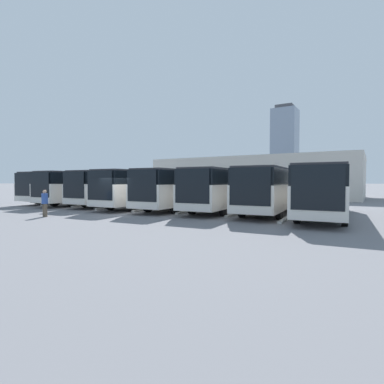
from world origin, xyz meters
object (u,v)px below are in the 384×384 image
(bus_0, at_px, (325,189))
(pedestrian, at_px, (45,202))
(bus_1, at_px, (273,188))
(bus_2, at_px, (227,188))
(bus_4, at_px, (150,187))
(bus_3, at_px, (186,187))
(bus_7, at_px, (76,186))
(bus_5, at_px, (124,187))
(bus_6, at_px, (94,186))

(bus_0, height_order, pedestrian, bus_0)
(bus_1, bearing_deg, bus_2, -1.69)
(bus_2, bearing_deg, bus_1, 178.31)
(bus_0, height_order, bus_4, same)
(bus_3, relative_size, bus_4, 1.00)
(bus_7, bearing_deg, bus_3, 174.59)
(bus_1, xyz_separation_m, bus_3, (7.13, 0.58, 0.00))
(bus_5, bearing_deg, bus_6, 4.55)
(bus_4, bearing_deg, bus_7, -7.47)
(bus_1, distance_m, pedestrian, 15.53)
(pedestrian, bearing_deg, bus_4, -88.02)
(bus_3, bearing_deg, bus_4, 0.77)
(bus_2, bearing_deg, bus_3, 2.38)
(bus_1, bearing_deg, bus_7, -3.48)
(bus_0, relative_size, bus_6, 1.00)
(bus_6, distance_m, pedestrian, 11.01)
(bus_5, bearing_deg, pedestrian, 99.98)
(bus_1, xyz_separation_m, bus_7, (21.38, 0.32, 0.00))
(bus_3, relative_size, bus_7, 1.00)
(bus_5, distance_m, pedestrian, 10.07)
(bus_1, distance_m, bus_4, 10.73)
(bus_1, relative_size, bus_7, 1.00)
(bus_0, xyz_separation_m, bus_2, (7.13, -0.82, 0.00))
(bus_0, xyz_separation_m, pedestrian, (15.34, 9.10, -0.84))
(bus_2, bearing_deg, bus_6, -1.30)
(bus_6, bearing_deg, bus_2, 178.70)
(bus_7, distance_m, pedestrian, 13.73)
(bus_3, height_order, pedestrian, bus_3)
(bus_1, xyz_separation_m, bus_6, (17.82, 0.92, 0.00))
(bus_2, height_order, bus_4, same)
(bus_2, bearing_deg, bus_0, 169.10)
(bus_1, relative_size, bus_3, 1.00)
(bus_4, relative_size, bus_6, 1.00)
(bus_7, xyz_separation_m, pedestrian, (-9.61, 9.77, -0.84))
(bus_0, relative_size, bus_3, 1.00)
(bus_2, relative_size, bus_6, 1.00)
(bus_2, xyz_separation_m, pedestrian, (8.21, 9.92, -0.84))
(bus_4, height_order, bus_7, same)
(bus_0, distance_m, bus_4, 14.25)
(bus_5, relative_size, pedestrian, 7.17)
(bus_2, xyz_separation_m, bus_5, (10.69, 0.20, 0.00))
(bus_1, bearing_deg, bus_6, -1.38)
(bus_4, height_order, bus_5, same)
(bus_0, distance_m, bus_1, 3.70)
(bus_0, bearing_deg, bus_4, -4.67)
(bus_2, bearing_deg, bus_5, -3.27)
(bus_6, bearing_deg, bus_0, 175.49)
(bus_4, xyz_separation_m, bus_7, (10.69, -0.58, 0.00))
(bus_3, relative_size, bus_6, 1.00)
(bus_4, distance_m, bus_5, 3.60)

